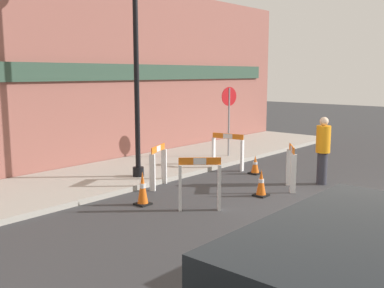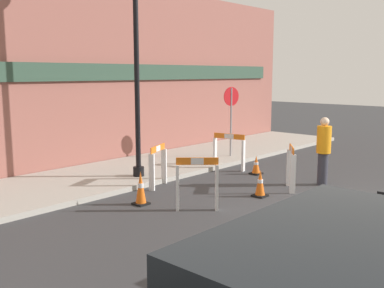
% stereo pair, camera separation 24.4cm
% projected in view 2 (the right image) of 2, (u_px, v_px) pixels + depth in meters
% --- Properties ---
extents(ground_plane, '(60.00, 60.00, 0.00)m').
position_uv_depth(ground_plane, '(351.00, 211.00, 9.08)').
color(ground_plane, '#38383A').
extents(sidewalk_slab, '(18.00, 3.05, 0.12)m').
position_uv_depth(sidewalk_slab, '(149.00, 167.00, 13.06)').
color(sidewalk_slab, '#ADA89E').
rests_on(sidewalk_slab, ground_plane).
extents(storefront_facade, '(18.00, 0.22, 5.50)m').
position_uv_depth(storefront_facade, '(112.00, 74.00, 13.70)').
color(storefront_facade, '#93564C').
rests_on(storefront_facade, ground_plane).
extents(streetlamp_post, '(0.44, 0.44, 6.14)m').
position_uv_depth(streetlamp_post, '(136.00, 22.00, 11.07)').
color(streetlamp_post, black).
rests_on(streetlamp_post, sidewalk_slab).
extents(stop_sign, '(0.59, 0.15, 2.21)m').
position_uv_depth(stop_sign, '(231.00, 110.00, 14.29)').
color(stop_sign, gray).
rests_on(stop_sign, sidewalk_slab).
extents(barricade_0, '(0.81, 0.45, 1.04)m').
position_uv_depth(barricade_0, '(158.00, 165.00, 10.97)').
color(barricade_0, white).
rests_on(barricade_0, ground_plane).
extents(barricade_1, '(0.68, 0.72, 1.10)m').
position_uv_depth(barricade_1, '(197.00, 182.00, 9.07)').
color(barricade_1, white).
rests_on(barricade_1, ground_plane).
extents(barricade_2, '(0.70, 0.56, 1.07)m').
position_uv_depth(barricade_2, '(291.00, 166.00, 10.71)').
color(barricade_2, white).
rests_on(barricade_2, ground_plane).
extents(barricade_3, '(0.31, 0.98, 1.05)m').
position_uv_depth(barricade_3, '(229.00, 150.00, 12.94)').
color(barricade_3, white).
rests_on(barricade_3, ground_plane).
extents(traffic_cone_0, '(0.30, 0.30, 0.52)m').
position_uv_depth(traffic_cone_0, '(256.00, 165.00, 12.40)').
color(traffic_cone_0, black).
rests_on(traffic_cone_0, ground_plane).
extents(traffic_cone_1, '(0.30, 0.30, 0.62)m').
position_uv_depth(traffic_cone_1, '(260.00, 184.00, 10.14)').
color(traffic_cone_1, black).
rests_on(traffic_cone_1, ground_plane).
extents(traffic_cone_2, '(0.30, 0.30, 0.73)m').
position_uv_depth(traffic_cone_2, '(141.00, 188.00, 9.51)').
color(traffic_cone_2, black).
rests_on(traffic_cone_2, ground_plane).
extents(person_worker, '(0.50, 0.50, 1.70)m').
position_uv_depth(person_worker, '(324.00, 149.00, 11.12)').
color(person_worker, '#33333D').
rests_on(person_worker, ground_plane).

